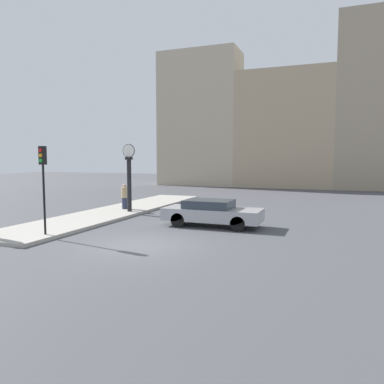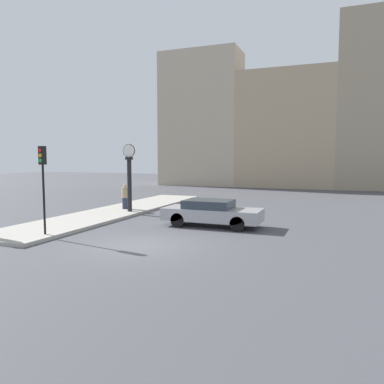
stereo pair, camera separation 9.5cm
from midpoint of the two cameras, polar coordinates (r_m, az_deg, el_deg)
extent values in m
plane|color=#47474C|center=(14.60, -7.90, -8.05)|extent=(120.00, 120.00, 0.00)
cube|color=#A39E93|center=(23.64, -10.84, -2.82)|extent=(3.46, 18.84, 0.15)
cube|color=#B7A88E|center=(47.09, 1.50, 10.95)|extent=(9.64, 5.00, 16.13)
cube|color=tan|center=(44.56, 14.12, 9.16)|extent=(10.79, 5.00, 13.09)
cube|color=gray|center=(44.59, 25.89, 12.19)|extent=(7.03, 5.00, 18.33)
cube|color=#9E9EA3|center=(18.32, 3.27, -3.40)|extent=(4.76, 1.90, 0.60)
cube|color=#2D3842|center=(18.31, 2.72, -1.83)|extent=(2.28, 1.71, 0.40)
cylinder|color=black|center=(18.77, 8.36, -4.01)|extent=(0.70, 0.22, 0.70)
cylinder|color=black|center=(17.16, 7.11, -4.85)|extent=(0.70, 0.22, 0.70)
cylinder|color=black|center=(19.63, -0.08, -3.55)|extent=(0.70, 0.22, 0.70)
cylinder|color=black|center=(18.10, -2.01, -4.30)|extent=(0.70, 0.22, 0.70)
cylinder|color=black|center=(16.70, -21.48, -1.10)|extent=(0.09, 0.09, 2.91)
cube|color=black|center=(16.61, -21.69, 5.21)|extent=(0.26, 0.20, 0.76)
cylinder|color=red|center=(16.52, -22.00, 5.93)|extent=(0.15, 0.04, 0.15)
cylinder|color=orange|center=(16.52, -21.98, 5.20)|extent=(0.15, 0.04, 0.15)
cylinder|color=green|center=(16.52, -21.95, 4.48)|extent=(0.15, 0.04, 0.15)
cylinder|color=black|center=(22.61, -9.39, 0.97)|extent=(0.26, 0.26, 3.09)
cube|color=black|center=(22.55, -9.45, 5.08)|extent=(0.34, 0.34, 0.16)
cylinder|color=black|center=(22.56, -9.47, 6.22)|extent=(0.80, 0.04, 0.80)
cylinder|color=white|center=(22.56, -9.47, 6.22)|extent=(0.74, 0.06, 0.74)
cylinder|color=#2D334C|center=(23.90, -10.06, -1.70)|extent=(0.34, 0.34, 0.70)
cylinder|color=tan|center=(23.83, -10.08, -0.08)|extent=(0.40, 0.40, 0.65)
sphere|color=tan|center=(23.79, -10.10, 0.95)|extent=(0.20, 0.20, 0.20)
camera|label=1|loc=(0.05, -89.87, 0.01)|focal=35.00mm
camera|label=2|loc=(0.05, 90.13, -0.01)|focal=35.00mm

